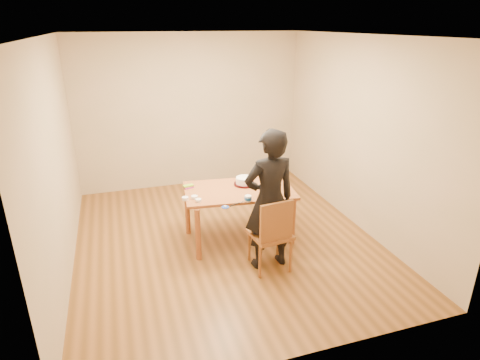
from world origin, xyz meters
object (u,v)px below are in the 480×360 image
object	(u,v)px
dining_chair	(270,234)
cake_plate	(244,184)
person	(269,201)
cake	(245,181)
dining_table	(239,190)

from	to	relation	value
dining_chair	cake_plate	bearing A→B (deg)	85.06
dining_chair	person	bearing A→B (deg)	83.36
cake_plate	cake	size ratio (longest dim) A/B	1.22
dining_table	person	size ratio (longest dim) A/B	0.83
person	dining_chair	bearing A→B (deg)	86.78
dining_table	dining_chair	xyz separation A→B (m)	(0.15, -0.78, -0.28)
dining_table	person	xyz separation A→B (m)	(0.15, -0.73, 0.15)
dining_chair	cake_plate	distance (m)	0.96
dining_chair	cake	distance (m)	0.98
cake_plate	cake	bearing A→B (deg)	-90.00
cake	person	size ratio (longest dim) A/B	0.14
dining_table	cake_plate	bearing A→B (deg)	53.73
dining_chair	cake_plate	xyz separation A→B (m)	(-0.03, 0.91, 0.31)
cake	dining_chair	bearing A→B (deg)	-88.30
cake_plate	cake	world-z (taller)	cake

